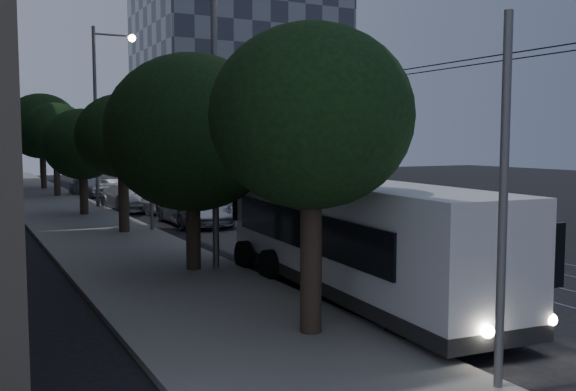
% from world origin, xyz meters
% --- Properties ---
extents(ground, '(120.00, 120.00, 0.00)m').
position_xyz_m(ground, '(0.00, 0.00, 0.00)').
color(ground, black).
rests_on(ground, ground).
extents(sidewalk, '(5.00, 90.00, 0.15)m').
position_xyz_m(sidewalk, '(-7.50, 20.00, 0.07)').
color(sidewalk, slate).
rests_on(sidewalk, ground).
extents(tram_rails, '(4.52, 90.00, 0.02)m').
position_xyz_m(tram_rails, '(2.50, 20.00, 0.01)').
color(tram_rails, '#9C9CA4').
rests_on(tram_rails, ground).
extents(overhead_wires, '(2.23, 90.00, 6.00)m').
position_xyz_m(overhead_wires, '(-4.97, 20.00, 3.47)').
color(overhead_wires, black).
rests_on(overhead_wires, ground).
extents(building_distant_right, '(22.00, 18.00, 24.00)m').
position_xyz_m(building_distant_right, '(18.00, 55.00, 12.00)').
color(building_distant_right, '#3C3F4C').
rests_on(building_distant_right, ground).
extents(trolleybus, '(3.22, 11.62, 5.63)m').
position_xyz_m(trolleybus, '(-3.83, -3.31, 1.59)').
color(trolleybus, silver).
rests_on(trolleybus, ground).
extents(pickup_silver, '(2.64, 5.61, 1.55)m').
position_xyz_m(pickup_silver, '(-2.70, 11.76, 0.78)').
color(pickup_silver, '#B1B4B9').
rests_on(pickup_silver, ground).
extents(car_white_a, '(2.79, 4.67, 1.49)m').
position_xyz_m(car_white_a, '(-2.70, 15.33, 0.74)').
color(car_white_a, '#BBBCC0').
rests_on(car_white_a, ground).
extents(car_white_b, '(2.66, 5.33, 1.49)m').
position_xyz_m(car_white_b, '(-4.00, 19.50, 0.74)').
color(car_white_b, silver).
rests_on(car_white_b, ground).
extents(car_white_c, '(1.80, 3.83, 1.21)m').
position_xyz_m(car_white_c, '(-2.71, 28.86, 0.61)').
color(car_white_c, silver).
rests_on(car_white_c, ground).
extents(car_white_d, '(2.78, 4.48, 1.42)m').
position_xyz_m(car_white_d, '(-4.30, 29.50, 0.71)').
color(car_white_d, silver).
rests_on(car_white_d, ground).
extents(tree_0, '(4.09, 4.09, 6.35)m').
position_xyz_m(tree_0, '(-6.50, -6.10, 4.48)').
color(tree_0, black).
rests_on(tree_0, ground).
extents(tree_1, '(5.21, 5.21, 6.60)m').
position_xyz_m(tree_1, '(-6.50, 1.09, 4.25)').
color(tree_1, black).
rests_on(tree_1, ground).
extents(tree_2, '(3.91, 3.91, 5.97)m').
position_xyz_m(tree_2, '(-6.50, 9.99, 4.18)').
color(tree_2, black).
rests_on(tree_2, ground).
extents(tree_3, '(4.10, 4.10, 5.66)m').
position_xyz_m(tree_3, '(-6.84, 17.44, 3.80)').
color(tree_3, black).
rests_on(tree_3, ground).
extents(tree_4, '(4.42, 4.42, 6.60)m').
position_xyz_m(tree_4, '(-6.50, 29.79, 4.59)').
color(tree_4, black).
rests_on(tree_4, ground).
extents(tree_5, '(5.76, 5.76, 7.71)m').
position_xyz_m(tree_5, '(-6.50, 37.36, 5.11)').
color(tree_5, black).
rests_on(tree_5, ground).
extents(streetlamp_near, '(2.29, 0.44, 9.36)m').
position_xyz_m(streetlamp_near, '(-5.40, 1.02, 5.67)').
color(streetlamp_near, slate).
rests_on(streetlamp_near, ground).
extents(streetlamp_far, '(2.53, 0.44, 10.54)m').
position_xyz_m(streetlamp_far, '(-5.01, 21.15, 6.32)').
color(streetlamp_far, slate).
rests_on(streetlamp_far, ground).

